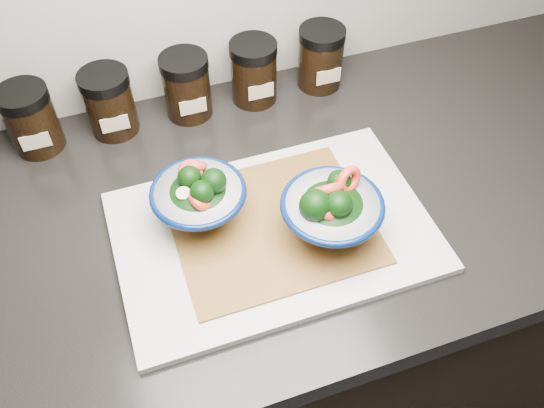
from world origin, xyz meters
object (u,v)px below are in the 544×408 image
object	(u,v)px
spice_jar_a	(31,119)
spice_jar_e	(321,57)
spice_jar_d	(254,72)
cutting_board	(273,231)
spice_jar_c	(187,86)
bowl_left	(200,199)
spice_jar_b	(109,103)
bowl_right	(331,212)

from	to	relation	value
spice_jar_a	spice_jar_e	distance (m)	0.50
spice_jar_a	spice_jar_d	size ratio (longest dim) A/B	1.00
cutting_board	spice_jar_e	size ratio (longest dim) A/B	3.98
spice_jar_c	spice_jar_d	bearing A→B (deg)	0.00
bowl_left	spice_jar_a	distance (m)	0.33
spice_jar_a	spice_jar_e	world-z (taller)	same
spice_jar_a	spice_jar_d	bearing A→B (deg)	0.00
bowl_left	spice_jar_c	size ratio (longest dim) A/B	1.20
spice_jar_b	spice_jar_e	size ratio (longest dim) A/B	1.00
bowl_right	spice_jar_c	xyz separation A→B (m)	(-0.12, 0.34, -0.00)
cutting_board	spice_jar_d	size ratio (longest dim) A/B	3.98
bowl_left	spice_jar_a	size ratio (longest dim) A/B	1.20
bowl_left	spice_jar_e	bearing A→B (deg)	41.28
spice_jar_c	cutting_board	bearing A→B (deg)	-80.91
spice_jar_c	spice_jar_d	size ratio (longest dim) A/B	1.00
cutting_board	spice_jar_d	distance (m)	0.32
spice_jar_b	spice_jar_d	distance (m)	0.25
cutting_board	spice_jar_a	bearing A→B (deg)	134.94
bowl_right	spice_jar_a	bearing A→B (deg)	137.93
spice_jar_b	spice_jar_c	size ratio (longest dim) A/B	1.00
spice_jar_b	spice_jar_e	bearing A→B (deg)	0.00
bowl_right	spice_jar_b	world-z (taller)	bowl_right
cutting_board	bowl_right	bearing A→B (deg)	-25.69
spice_jar_e	spice_jar_c	bearing A→B (deg)	180.00
spice_jar_e	bowl_right	bearing A→B (deg)	-110.26
cutting_board	spice_jar_c	world-z (taller)	spice_jar_c
spice_jar_e	spice_jar_a	bearing A→B (deg)	180.00
spice_jar_d	spice_jar_a	bearing A→B (deg)	180.00
bowl_left	spice_jar_c	world-z (taller)	spice_jar_c
cutting_board	spice_jar_b	bearing A→B (deg)	120.46
cutting_board	bowl_right	distance (m)	0.10
spice_jar_a	bowl_right	bearing A→B (deg)	-42.07
cutting_board	spice_jar_b	distance (m)	0.36
bowl_left	spice_jar_d	world-z (taller)	spice_jar_d
bowl_right	bowl_left	bearing A→B (deg)	152.50
spice_jar_b	spice_jar_a	bearing A→B (deg)	180.00
spice_jar_b	bowl_left	bearing A→B (deg)	-71.11
spice_jar_a	spice_jar_e	size ratio (longest dim) A/B	1.00
bowl_left	spice_jar_b	distance (m)	0.27
bowl_left	spice_jar_e	distance (m)	0.38
spice_jar_c	bowl_right	bearing A→B (deg)	-70.47
bowl_left	spice_jar_c	xyz separation A→B (m)	(0.04, 0.25, -0.00)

